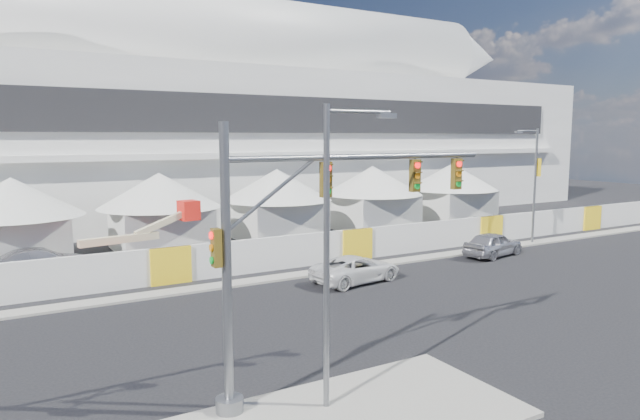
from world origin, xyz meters
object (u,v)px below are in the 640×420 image
pickup_curb (356,269)px  streetlight_median (333,237)px  lot_car_c (40,261)px  streetlight_curb (533,178)px  sedan_silver (493,244)px  boom_lift (110,263)px  traffic_mast (287,251)px  lot_car_b (501,222)px  lot_car_a (481,226)px

pickup_curb → streetlight_median: (-8.72, -11.84, 4.35)m
lot_car_c → streetlight_curb: 33.19m
sedan_silver → streetlight_curb: size_ratio=0.57×
lot_car_c → boom_lift: (3.14, -4.03, 0.33)m
streetlight_median → lot_car_c: bearing=105.0°
boom_lift → lot_car_c: bearing=118.8°
traffic_mast → streetlight_median: (0.90, -1.08, 0.51)m
lot_car_b → boom_lift: 32.07m
sedan_silver → lot_car_a: sedan_silver is taller
streetlight_median → streetlight_curb: (26.00, 14.58, -0.16)m
lot_car_b → streetlight_curb: streetlight_curb is taller
pickup_curb → lot_car_a: pickup_curb is taller
pickup_curb → boom_lift: boom_lift is taller
lot_car_a → streetlight_median: (-26.24, -19.69, 4.43)m
lot_car_b → streetlight_median: streetlight_median is taller
traffic_mast → sedan_silver: bearing=29.1°
sedan_silver → streetlight_median: streetlight_median is taller
sedan_silver → lot_car_c: 27.93m
sedan_silver → traffic_mast: 24.53m
lot_car_a → boom_lift: (-29.10, -1.34, 0.46)m
pickup_curb → lot_car_b: bearing=-75.7°
traffic_mast → streetlight_median: streetlight_median is taller
pickup_curb → traffic_mast: 14.93m
lot_car_c → traffic_mast: 22.22m
traffic_mast → boom_lift: (-1.96, 17.27, -3.45)m
lot_car_b → streetlight_median: bearing=137.0°
pickup_curb → streetlight_median: 15.34m
lot_car_a → boom_lift: bearing=126.1°
lot_car_c → streetlight_median: size_ratio=0.62×
lot_car_b → boom_lift: bearing=105.6°
sedan_silver → boom_lift: boom_lift is taller
sedan_silver → traffic_mast: size_ratio=0.51×
streetlight_median → boom_lift: streetlight_median is taller
pickup_curb → boom_lift: (-11.58, 6.51, 0.39)m
streetlight_median → streetlight_curb: streetlight_median is taller
lot_car_a → streetlight_median: size_ratio=0.46×
pickup_curb → boom_lift: bearing=52.5°
sedan_silver → traffic_mast: bearing=108.0°
sedan_silver → pickup_curb: size_ratio=0.92×
streetlight_curb → boom_lift: 29.35m
lot_car_a → lot_car_b: bearing=-44.8°
pickup_curb → streetlight_median: size_ratio=0.61×
pickup_curb → traffic_mast: size_ratio=0.55×
lot_car_a → pickup_curb: bearing=147.6°
pickup_curb → lot_car_a: 19.20m
lot_car_c → boom_lift: size_ratio=0.65×
lot_car_b → streetlight_curb: bearing=163.2°
boom_lift → lot_car_b: bearing=-5.7°
streetlight_curb → lot_car_a: bearing=87.3°
traffic_mast → streetlight_curb: bearing=26.7°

